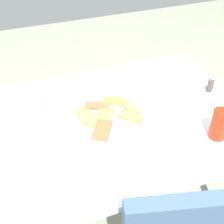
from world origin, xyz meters
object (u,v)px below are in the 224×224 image
at_px(dining_table, 116,135).
at_px(condiment_caddy, 212,88).
at_px(pide_platter, 106,114).
at_px(salad_plate_greens, 174,68).
at_px(drinking_glass, 38,105).
at_px(soda_can, 219,124).

height_order(dining_table, condiment_caddy, condiment_caddy).
height_order(pide_platter, salad_plate_greens, salad_plate_greens).
height_order(dining_table, drinking_glass, drinking_glass).
height_order(pide_platter, condiment_caddy, condiment_caddy).
xyz_separation_m(drinking_glass, condiment_caddy, (-0.78, 0.11, -0.03)).
xyz_separation_m(soda_can, drinking_glass, (0.61, -0.38, -0.01)).
xyz_separation_m(dining_table, salad_plate_greens, (-0.42, -0.26, 0.10)).
bearing_deg(drinking_glass, soda_can, 148.34).
distance_m(dining_table, salad_plate_greens, 0.51).
xyz_separation_m(dining_table, drinking_glass, (0.29, -0.14, 0.14)).
bearing_deg(salad_plate_greens, dining_table, 31.50).
relative_size(pide_platter, drinking_glass, 3.19).
bearing_deg(condiment_caddy, pide_platter, -0.99).
bearing_deg(dining_table, pide_platter, -48.04).
bearing_deg(condiment_caddy, salad_plate_greens, -74.41).
distance_m(soda_can, drinking_glass, 0.72).
height_order(dining_table, soda_can, soda_can).
relative_size(salad_plate_greens, drinking_glass, 2.08).
relative_size(dining_table, soda_can, 9.38).
distance_m(dining_table, pide_platter, 0.11).
xyz_separation_m(dining_table, pide_platter, (0.03, -0.03, 0.10)).
xyz_separation_m(pide_platter, drinking_glass, (0.26, -0.11, 0.04)).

